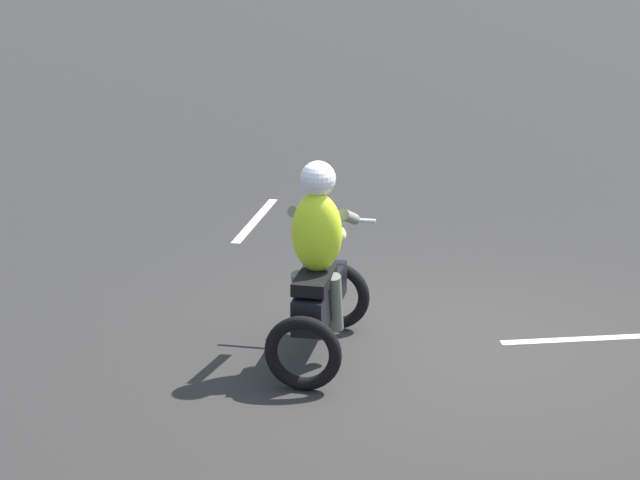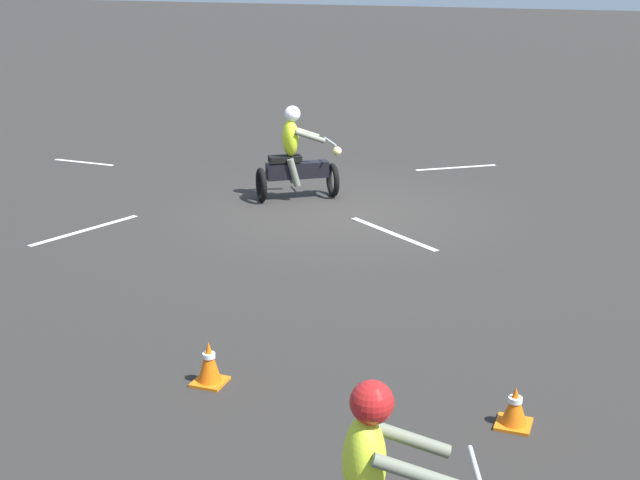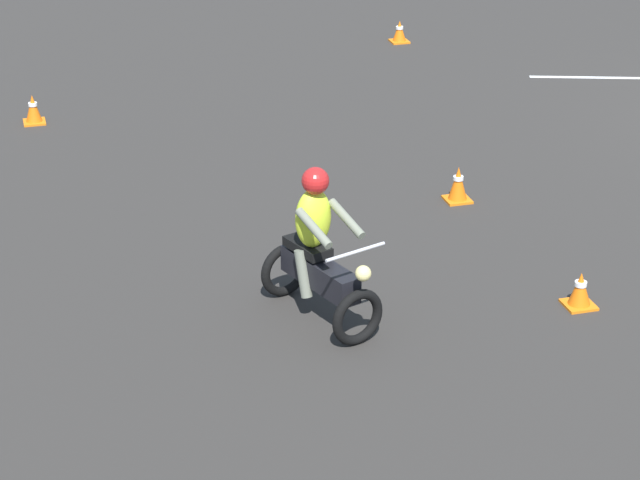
# 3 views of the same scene
# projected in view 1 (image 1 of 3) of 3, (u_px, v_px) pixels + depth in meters

# --- Properties ---
(ground_plane) EXTENTS (120.00, 120.00, 0.00)m
(ground_plane) POSITION_uv_depth(u_px,v_px,m) (441.00, 347.00, 10.35)
(ground_plane) COLOR #2D2B28
(motorcycle_rider_foreground) EXTENTS (1.49, 1.30, 1.66)m
(motorcycle_rider_foreground) POSITION_uv_depth(u_px,v_px,m) (319.00, 274.00, 9.88)
(motorcycle_rider_foreground) COLOR black
(motorcycle_rider_foreground) RESTS_ON ground
(lane_stripe_nw) EXTENTS (1.73, 1.28, 0.01)m
(lane_stripe_nw) POSITION_uv_depth(u_px,v_px,m) (619.00, 337.00, 10.54)
(lane_stripe_nw) COLOR silver
(lane_stripe_nw) RESTS_ON ground
(lane_stripe_sw) EXTENTS (1.47, 1.10, 0.01)m
(lane_stripe_sw) POSITION_uv_depth(u_px,v_px,m) (255.00, 220.00, 13.87)
(lane_stripe_sw) COLOR silver
(lane_stripe_sw) RESTS_ON ground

